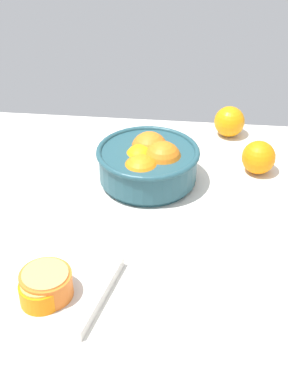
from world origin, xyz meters
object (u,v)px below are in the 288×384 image
Objects in this scene: fruit_bowl at (148,163)px; loose_orange_1 at (229,122)px; orange_half_0 at (46,284)px; cutting_board at (37,279)px; loose_orange_0 at (259,157)px; orange_half_1 at (41,292)px.

fruit_bowl is 2.94× the size of loose_orange_1.
fruit_bowl reaches higher than orange_half_0.
cutting_board is at bearing 125.38° from orange_half_0.
fruit_bowl is at bearing -163.61° from loose_orange_0.
fruit_bowl is at bearing 64.91° from cutting_board.
loose_orange_1 is (31.44, 63.93, -0.22)cm from orange_half_1.
orange_half_0 is at bearing 70.80° from orange_half_1.
fruit_bowl is at bearing 71.47° from orange_half_0.
orange_half_1 is (-0.57, -1.63, -0.39)cm from orange_half_0.
orange_half_1 is at bearing -108.56° from fruit_bowl.
cutting_board is at bearing 112.81° from orange_half_1.
loose_orange_0 is at bearing 51.31° from orange_half_1.
loose_orange_1 is (-6.21, 16.93, 0.03)cm from loose_orange_0.
orange_half_1 is 60.22cm from loose_orange_0.
loose_orange_0 is at bearing 50.75° from orange_half_0.
loose_orange_1 reaches higher than cutting_board.
loose_orange_1 is (30.87, 62.31, -0.60)cm from orange_half_0.
loose_orange_1 is at bearing 53.12° from fruit_bowl.
loose_orange_0 is 0.99× the size of loose_orange_1.
fruit_bowl reaches higher than cutting_board.
orange_half_0 is at bearing -129.25° from loose_orange_0.
loose_orange_1 is at bearing 59.66° from cutting_board.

